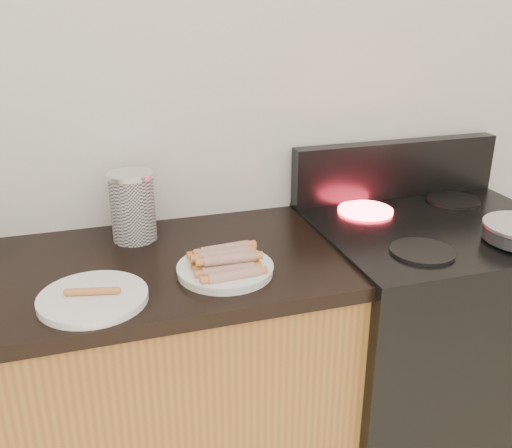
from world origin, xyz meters
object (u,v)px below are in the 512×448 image
object	(u,v)px
canister	(133,206)
main_plate	(225,270)
stove	(423,347)
side_plate	(93,298)

from	to	relation	value
canister	main_plate	bearing A→B (deg)	-56.16
stove	main_plate	xyz separation A→B (m)	(-0.72, -0.11, 0.45)
main_plate	canister	size ratio (longest dim) A/B	1.21
stove	side_plate	xyz separation A→B (m)	(-1.06, -0.16, 0.45)
main_plate	canister	world-z (taller)	canister
stove	canister	distance (m)	1.09
side_plate	stove	bearing A→B (deg)	8.45
canister	side_plate	bearing A→B (deg)	-111.31
stove	canister	xyz separation A→B (m)	(-0.92, 0.19, 0.55)
side_plate	canister	size ratio (longest dim) A/B	1.26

